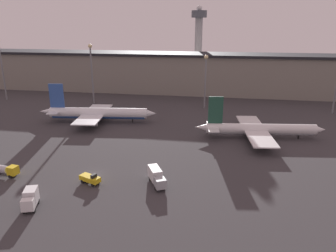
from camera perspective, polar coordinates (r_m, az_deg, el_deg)
name	(u,v)px	position (r m, az deg, el deg)	size (l,w,h in m)	color
ground	(92,175)	(82.94, -13.11, -8.29)	(600.00, 600.00, 0.00)	#383538
terminal_building	(165,72)	(174.28, -0.52, 9.32)	(243.35, 20.92, 20.45)	gray
airplane_0	(97,113)	(123.97, -12.25, 2.19)	(43.64, 28.68, 14.28)	white
airplane_1	(259,129)	(108.33, 15.51, -0.53)	(41.36, 32.26, 13.49)	white
service_vehicle_0	(5,169)	(89.14, -26.59, -6.79)	(7.46, 2.90, 2.75)	gold
service_vehicle_1	(90,179)	(78.31, -13.39, -8.92)	(5.49, 3.89, 2.68)	gold
service_vehicle_2	(30,198)	(72.31, -22.85, -11.56)	(3.89, 5.75, 3.78)	white
service_vehicle_4	(156,176)	(75.81, -2.05, -8.73)	(5.67, 8.07, 3.54)	#9EA3A8
lamp_post_0	(1,62)	(172.99, -27.04, 9.88)	(1.80, 1.80, 28.52)	slate
lamp_post_1	(91,67)	(151.31, -13.19, 10.04)	(1.80, 1.80, 26.51)	slate
lamp_post_2	(206,74)	(140.21, 6.55, 8.94)	(1.80, 1.80, 22.68)	slate
control_tower	(198,39)	(203.35, 5.33, 14.89)	(9.00, 9.00, 44.85)	#99999E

